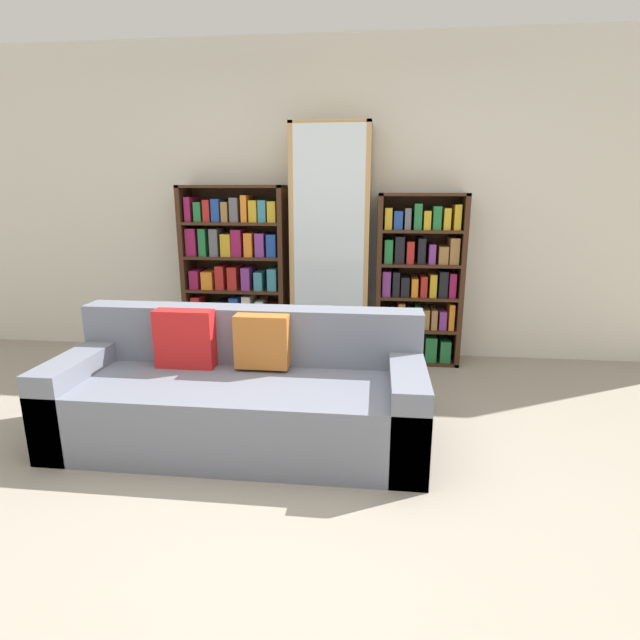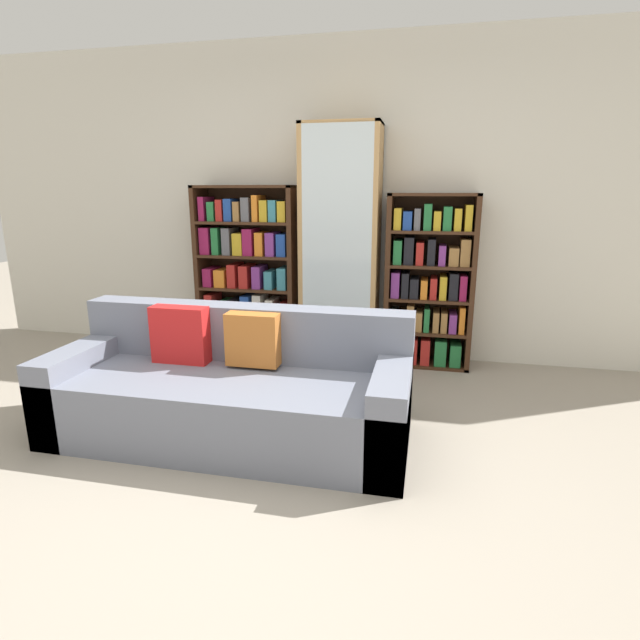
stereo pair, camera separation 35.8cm
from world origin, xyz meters
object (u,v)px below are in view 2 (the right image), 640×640
Objects in this scene: wine_bottle at (390,369)px; bookshelf_left at (248,274)px; display_cabinet at (340,248)px; couch at (231,392)px; bookshelf_right at (429,285)px.

bookshelf_left is at bearing 153.55° from wine_bottle.
display_cabinet is at bearing 127.31° from wine_bottle.
wine_bottle is (0.89, 0.90, -0.11)m from couch.
display_cabinet is (0.39, 1.56, 0.72)m from couch.
bookshelf_left is at bearing -180.00° from bookshelf_right.
display_cabinet reaches higher than wine_bottle.
couch is 1.76m from display_cabinet.
couch is 5.22× the size of wine_bottle.
bookshelf_right is (1.14, 1.57, 0.42)m from couch.
couch is at bearing -73.66° from bookshelf_left.
bookshelf_right reaches higher than wine_bottle.
bookshelf_left reaches higher than bookshelf_right.
display_cabinet is 1.38× the size of bookshelf_right.
display_cabinet is at bearing -1.03° from bookshelf_left.
bookshelf_left is 0.89m from display_cabinet.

